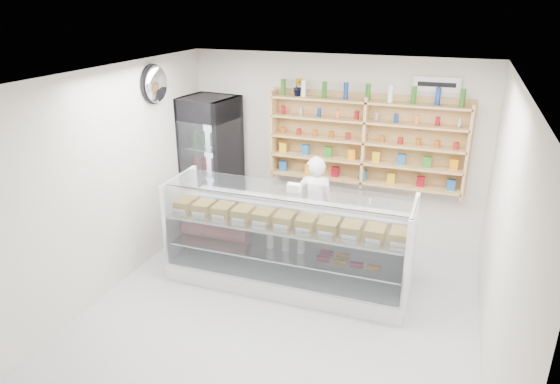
% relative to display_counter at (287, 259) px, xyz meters
% --- Properties ---
extents(room, '(5.00, 5.00, 5.00)m').
position_rel_display_counter_xyz_m(room, '(0.14, -0.79, 1.03)').
color(room, '#ACACB1').
rests_on(room, ground).
extents(display_counter, '(3.10, 0.93, 1.35)m').
position_rel_display_counter_xyz_m(display_counter, '(0.00, 0.00, 0.00)').
color(display_counter, white).
rests_on(display_counter, floor).
extents(shop_worker, '(0.62, 0.50, 1.49)m').
position_rel_display_counter_xyz_m(shop_worker, '(0.07, 1.00, 0.38)').
color(shop_worker, white).
rests_on(shop_worker, floor).
extents(drinks_cooler, '(0.87, 0.85, 2.15)m').
position_rel_display_counter_xyz_m(drinks_cooler, '(-1.71, 1.25, 0.71)').
color(drinks_cooler, black).
rests_on(drinks_cooler, floor).
extents(wall_shelving, '(2.84, 0.28, 1.33)m').
position_rel_display_counter_xyz_m(wall_shelving, '(0.64, 1.55, 1.23)').
color(wall_shelving, tan).
rests_on(wall_shelving, back_wall).
extents(potted_plant, '(0.15, 0.13, 0.27)m').
position_rel_display_counter_xyz_m(potted_plant, '(-0.38, 1.55, 1.96)').
color(potted_plant, '#1E6626').
rests_on(potted_plant, wall_shelving).
extents(security_mirror, '(0.15, 0.50, 0.50)m').
position_rel_display_counter_xyz_m(security_mirror, '(-2.03, 0.41, 2.08)').
color(security_mirror, silver).
rests_on(security_mirror, left_wall).
extents(wall_sign, '(0.62, 0.03, 0.20)m').
position_rel_display_counter_xyz_m(wall_sign, '(1.54, 1.68, 2.08)').
color(wall_sign, white).
rests_on(wall_sign, back_wall).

